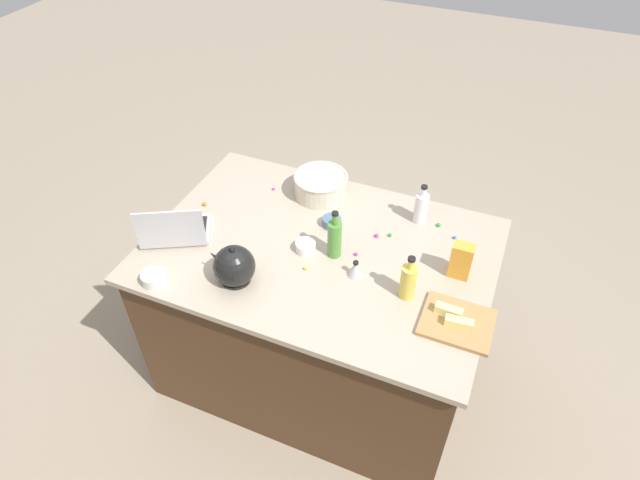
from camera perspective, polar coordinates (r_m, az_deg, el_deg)
ground_plane at (r=3.15m, az=-0.00°, el=-12.96°), size 12.00×12.00×0.00m
island_counter at (r=2.79m, az=-0.00°, el=-7.63°), size 1.57×1.09×0.90m
laptop at (r=2.58m, az=-15.09°, el=0.98°), size 0.38×0.35×0.22m
mixing_bowl_large at (r=2.74m, az=0.08°, el=5.86°), size 0.27×0.27×0.12m
bottle_vinegar at (r=2.60m, az=10.64°, el=3.41°), size 0.06×0.06×0.21m
bottle_oil at (r=2.23m, az=9.32°, el=-4.28°), size 0.07×0.07×0.22m
bottle_olive at (r=2.37m, az=1.55°, el=0.20°), size 0.06×0.06×0.24m
kettle at (r=2.30m, az=-9.07°, el=-2.76°), size 0.21×0.18×0.20m
cutting_board at (r=2.22m, az=14.30°, el=-8.44°), size 0.28×0.24×0.02m
butter_stick_left at (r=2.22m, az=13.44°, el=-7.28°), size 0.11×0.04×0.04m
butter_stick_right at (r=2.19m, az=14.47°, el=-8.46°), size 0.11×0.05×0.04m
ramekin_small at (r=2.40m, az=-17.17°, el=-3.88°), size 0.10×0.10×0.05m
ramekin_medium at (r=2.44m, az=-1.52°, el=-0.72°), size 0.09×0.09×0.05m
ramekin_wide at (r=2.57m, az=1.25°, el=1.94°), size 0.09×0.09×0.05m
kitchen_timer at (r=2.33m, az=3.76°, el=-3.06°), size 0.07×0.07×0.08m
candy_bag at (r=2.36m, az=14.68°, el=-2.14°), size 0.09×0.06×0.17m
candy_0 at (r=2.81m, az=-4.93°, el=5.41°), size 0.01×0.01×0.01m
candy_1 at (r=2.84m, az=-0.62°, el=6.01°), size 0.02×0.02×0.02m
candy_2 at (r=2.54m, az=7.42°, el=0.54°), size 0.02×0.02×0.02m
candy_3 at (r=2.53m, az=6.01°, el=0.47°), size 0.02×0.02×0.02m
candy_4 at (r=2.43m, az=3.82°, el=-1.49°), size 0.02×0.02×0.02m
candy_5 at (r=2.59m, az=14.06°, el=0.26°), size 0.02×0.02×0.02m
candy_6 at (r=2.64m, az=12.43°, el=1.58°), size 0.02×0.02×0.02m
candy_7 at (r=2.76m, az=-12.10°, el=3.76°), size 0.02×0.02×0.02m
candy_8 at (r=2.36m, az=-1.59°, el=-3.00°), size 0.01×0.01×0.01m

